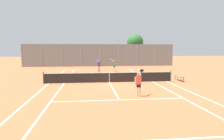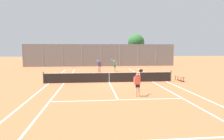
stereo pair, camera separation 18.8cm
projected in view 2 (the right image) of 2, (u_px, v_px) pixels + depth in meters
ground_plane at (109, 82)px, 18.60m from camera, size 120.00×120.00×0.00m
court_line_markings at (109, 82)px, 18.60m from camera, size 11.10×23.90×0.01m
tennis_net at (109, 77)px, 18.55m from camera, size 12.00×0.10×1.07m
player_near_side at (138, 83)px, 13.10m from camera, size 0.74×0.72×1.77m
player_far_left at (99, 66)px, 26.01m from camera, size 0.69×0.73×1.77m
player_far_right at (115, 65)px, 27.06m from camera, size 0.88×0.66×1.77m
loose_tennis_ball_0 at (69, 74)px, 24.89m from camera, size 0.07×0.07×0.07m
loose_tennis_ball_1 at (97, 76)px, 22.36m from camera, size 0.07×0.07×0.07m
courtside_bench at (179, 77)px, 19.43m from camera, size 0.36×1.50×0.47m
back_fence at (101, 55)px, 35.04m from camera, size 26.63×0.08×3.91m
tree_behind_left at (137, 43)px, 39.30m from camera, size 3.21×3.21×5.98m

